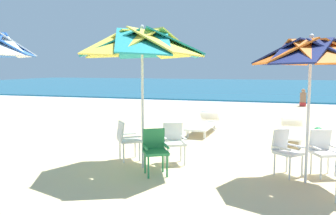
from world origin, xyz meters
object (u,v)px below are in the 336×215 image
at_px(beach_umbrella_0, 311,54).
at_px(sun_lounger_2, 203,124).
at_px(plastic_chair_0, 323,150).
at_px(plastic_chair_4, 155,149).
at_px(beach_umbrella_1, 142,44).
at_px(sun_lounger_1, 290,131).
at_px(beachgoer_seated, 303,100).
at_px(beach_ball, 318,132).
at_px(plastic_chair_3, 126,138).
at_px(plastic_chair_5, 174,140).
at_px(plastic_chair_2, 286,149).

bearing_deg(beach_umbrella_0, sun_lounger_2, 122.65).
xyz_separation_m(plastic_chair_0, plastic_chair_4, (-3.06, -0.86, 0.00)).
bearing_deg(plastic_chair_4, plastic_chair_0, 15.73).
distance_m(beach_umbrella_1, plastic_chair_4, 2.05).
bearing_deg(sun_lounger_2, plastic_chair_4, -90.02).
relative_size(plastic_chair_4, sun_lounger_1, 0.40).
xyz_separation_m(plastic_chair_0, beachgoer_seated, (0.36, 12.87, -0.20)).
height_order(plastic_chair_4, beachgoer_seated, beachgoer_seated).
bearing_deg(sun_lounger_1, beach_ball, 52.67).
relative_size(plastic_chair_3, sun_lounger_2, 0.40).
height_order(beach_umbrella_0, plastic_chair_3, beach_umbrella_0).
height_order(beach_umbrella_1, beach_ball, beach_umbrella_1).
relative_size(plastic_chair_5, beachgoer_seated, 0.94).
height_order(plastic_chair_3, plastic_chair_4, same).
relative_size(beach_umbrella_0, plastic_chair_5, 3.01).
bearing_deg(sun_lounger_2, plastic_chair_3, -104.08).
bearing_deg(plastic_chair_5, beach_umbrella_1, -132.94).
bearing_deg(beach_umbrella_0, beach_umbrella_1, 179.14).
bearing_deg(sun_lounger_1, beach_umbrella_1, -128.99).
height_order(beach_umbrella_1, sun_lounger_2, beach_umbrella_1).
bearing_deg(beach_umbrella_1, sun_lounger_1, 51.01).
bearing_deg(beach_umbrella_1, plastic_chair_2, 7.27).
xyz_separation_m(plastic_chair_0, plastic_chair_2, (-0.68, -0.17, 0.00)).
distance_m(plastic_chair_0, sun_lounger_2, 4.79).
distance_m(beach_umbrella_0, plastic_chair_4, 3.26).
distance_m(plastic_chair_0, beachgoer_seated, 12.87).
xyz_separation_m(beach_umbrella_1, beachgoer_seated, (3.80, 13.38, -2.19)).
xyz_separation_m(plastic_chair_5, sun_lounger_2, (-0.12, 3.66, -0.22)).
distance_m(beach_umbrella_1, sun_lounger_2, 4.76).
height_order(beach_umbrella_0, sun_lounger_1, beach_umbrella_0).
bearing_deg(sun_lounger_2, beach_ball, 8.35).
relative_size(plastic_chair_2, beach_umbrella_1, 0.30).
distance_m(plastic_chair_0, beach_umbrella_1, 4.01).
relative_size(beach_umbrella_1, plastic_chair_5, 3.31).
xyz_separation_m(beach_umbrella_0, plastic_chair_0, (0.34, 0.56, -1.77)).
bearing_deg(plastic_chair_5, plastic_chair_2, -4.69).
height_order(sun_lounger_1, beach_ball, sun_lounger_1).
bearing_deg(sun_lounger_1, plastic_chair_4, -122.76).
bearing_deg(plastic_chair_0, beach_umbrella_1, -171.44).
bearing_deg(sun_lounger_2, beach_umbrella_1, -95.21).
height_order(beach_umbrella_1, plastic_chair_3, beach_umbrella_1).
bearing_deg(sun_lounger_2, beach_umbrella_0, -57.35).
xyz_separation_m(sun_lounger_2, beach_ball, (3.37, 0.49, -0.14)).
height_order(plastic_chair_0, beach_ball, plastic_chair_0).
relative_size(plastic_chair_3, plastic_chair_4, 1.00).
bearing_deg(beachgoer_seated, plastic_chair_5, -104.40).
xyz_separation_m(beach_umbrella_1, sun_lounger_1, (2.94, 3.63, -2.20)).
relative_size(sun_lounger_1, beach_ball, 7.92).
distance_m(plastic_chair_4, plastic_chair_5, 0.89).
bearing_deg(plastic_chair_0, sun_lounger_1, 99.16).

